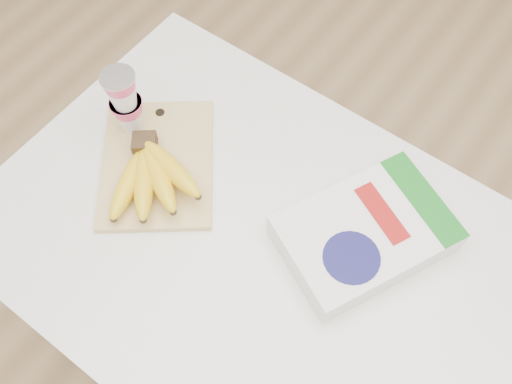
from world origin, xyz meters
TOP-DOWN VIEW (x-y plane):
  - room at (0.00, 0.00)m, footprint 4.00×4.00m
  - table at (0.00, 0.00)m, footprint 1.13×0.75m
  - cutting_board at (-0.30, 0.02)m, footprint 0.37×0.38m
  - bananas at (-0.27, -0.03)m, footprint 0.22×0.21m
  - yogurt_stack at (-0.40, 0.05)m, footprint 0.07×0.07m
  - cereal_box at (0.13, 0.12)m, footprint 0.32×0.37m

SIDE VIEW (x-z plane):
  - table at x=0.00m, z-range 0.00..0.85m
  - cutting_board at x=-0.30m, z-range 0.85..0.86m
  - cereal_box at x=0.13m, z-range 0.85..0.91m
  - bananas at x=-0.27m, z-range 0.85..0.93m
  - yogurt_stack at x=-0.40m, z-range 0.87..1.03m
  - room at x=0.00m, z-range -0.65..3.35m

